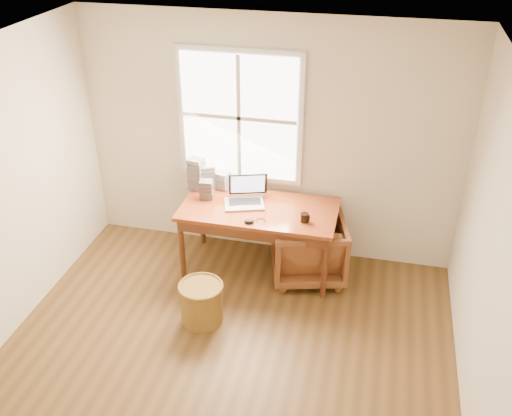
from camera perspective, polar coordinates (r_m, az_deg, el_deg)
The scene contains 11 objects.
room_shell at distance 4.19m, azimuth -4.99°, elevation -4.19°, with size 4.04×4.54×2.64m.
desk at distance 5.83m, azimuth 0.31°, elevation -0.14°, with size 1.60×0.80×0.04m, color brown.
armchair at distance 5.96m, azimuth 5.25°, elevation -3.94°, with size 0.73×0.75×0.68m, color brown.
wicker_stool at distance 5.47m, azimuth -5.47°, elevation -9.45°, with size 0.40×0.40×0.40m, color olive.
laptop at distance 5.81m, azimuth -1.21°, elevation 1.44°, with size 0.35×0.37×0.26m, color #A4A7AA, non-canonical shape.
mouse at distance 5.56m, azimuth -0.70°, elevation -1.36°, with size 0.10×0.06×0.03m, color black.
coffee_mug at distance 5.59m, azimuth 4.88°, elevation -0.96°, with size 0.08×0.08×0.09m, color black.
cd_stack_a at distance 6.16m, azimuth -4.77°, elevation 3.17°, with size 0.14×0.12×0.27m, color silver.
cd_stack_b at distance 5.98m, azimuth -4.95°, elevation 1.88°, with size 0.13×0.12×0.20m, color #27272C.
cd_stack_c at distance 6.14m, azimuth -5.97°, elevation 3.40°, with size 0.15×0.14×0.35m, color #A09FAC.
cd_stack_d at distance 6.17m, azimuth -3.39°, elevation 2.82°, with size 0.15×0.13×0.19m, color silver.
Camera 1 is at (1.12, -3.11, 3.68)m, focal length 40.00 mm.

